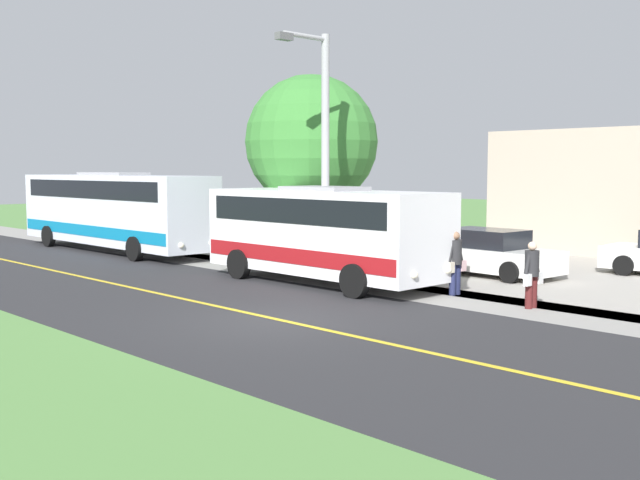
# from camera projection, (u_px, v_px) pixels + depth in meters

# --- Properties ---
(ground_plane) EXTENTS (120.00, 120.00, 0.00)m
(ground_plane) POSITION_uv_depth(u_px,v_px,m) (277.00, 320.00, 17.01)
(ground_plane) COLOR #548442
(road_surface) EXTENTS (8.00, 100.00, 0.01)m
(road_surface) POSITION_uv_depth(u_px,v_px,m) (277.00, 319.00, 17.01)
(road_surface) COLOR #28282B
(road_surface) RESTS_ON ground
(sidewalk) EXTENTS (2.40, 100.00, 0.01)m
(sidewalk) POSITION_uv_depth(u_px,v_px,m) (424.00, 293.00, 20.58)
(sidewalk) COLOR gray
(sidewalk) RESTS_ON ground
(road_centre_line) EXTENTS (0.16, 100.00, 0.00)m
(road_centre_line) POSITION_uv_depth(u_px,v_px,m) (277.00, 319.00, 17.00)
(road_centre_line) COLOR gold
(road_centre_line) RESTS_ON ground
(shuttle_bus_front) EXTENTS (2.75, 7.99, 2.83)m
(shuttle_bus_front) POSITION_uv_depth(u_px,v_px,m) (324.00, 230.00, 22.30)
(shuttle_bus_front) COLOR white
(shuttle_bus_front) RESTS_ON ground
(transit_bus_rear) EXTENTS (2.56, 11.74, 3.20)m
(transit_bus_rear) POSITION_uv_depth(u_px,v_px,m) (114.00, 208.00, 31.00)
(transit_bus_rear) COLOR silver
(transit_bus_rear) RESTS_ON ground
(pedestrian_with_bags) EXTENTS (0.72, 0.34, 1.61)m
(pedestrian_with_bags) POSITION_uv_depth(u_px,v_px,m) (532.00, 273.00, 18.31)
(pedestrian_with_bags) COLOR #4C1919
(pedestrian_with_bags) RESTS_ON ground
(pedestrian_waiting) EXTENTS (0.72, 0.34, 1.69)m
(pedestrian_waiting) POSITION_uv_depth(u_px,v_px,m) (455.00, 261.00, 20.26)
(pedestrian_waiting) COLOR #1E2347
(pedestrian_waiting) RESTS_ON ground
(street_light_pole) EXTENTS (1.97, 0.24, 7.26)m
(street_light_pole) POSITION_uv_depth(u_px,v_px,m) (322.00, 145.00, 22.58)
(street_light_pole) COLOR #9E9EA3
(street_light_pole) RESTS_ON ground
(parked_car_near) EXTENTS (2.16, 4.47, 1.45)m
(parked_car_near) POSITION_uv_depth(u_px,v_px,m) (489.00, 254.00, 24.02)
(parked_car_near) COLOR white
(parked_car_near) RESTS_ON ground
(tree_curbside) EXTENTS (4.63, 4.63, 6.59)m
(tree_curbside) POSITION_uv_depth(u_px,v_px,m) (311.00, 142.00, 26.60)
(tree_curbside) COLOR #4C3826
(tree_curbside) RESTS_ON ground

